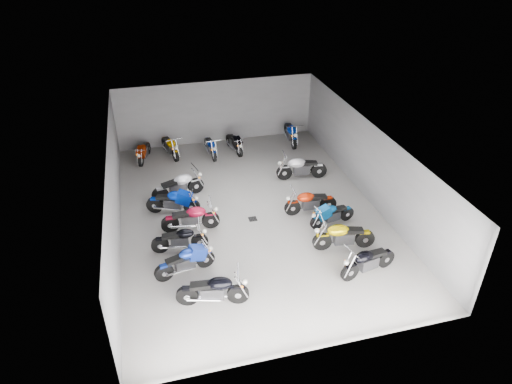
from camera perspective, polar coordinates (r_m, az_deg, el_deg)
ground at (r=18.22m, az=-0.80°, el=-2.54°), size 14.00×14.00×0.00m
wall_back at (r=23.61m, az=-4.96°, el=9.95°), size 10.00×0.10×3.20m
wall_left at (r=17.08m, az=-17.36°, el=-0.30°), size 0.10×14.00×3.20m
wall_right at (r=19.04m, az=13.96°, el=3.65°), size 0.10×14.00×3.20m
ceiling at (r=16.65m, az=-0.88°, el=6.71°), size 10.00×14.00×0.04m
drain_grate at (r=17.82m, az=-0.41°, el=-3.39°), size 0.32×0.32×0.01m
motorcycle_left_a at (r=14.03m, az=-5.35°, el=-12.12°), size 2.19×0.64×0.97m
motorcycle_left_b at (r=15.20m, az=-8.80°, el=-8.53°), size 2.04×0.64×0.91m
motorcycle_left_c at (r=16.19m, az=-9.44°, el=-5.85°), size 1.99×0.45×0.88m
motorcycle_left_d at (r=17.12m, az=-8.12°, el=-3.25°), size 2.18×0.47×0.96m
motorcycle_left_e at (r=18.19m, az=-10.26°, el=-1.21°), size 2.08×0.84×0.95m
motorcycle_left_f at (r=19.17m, az=-9.65°, el=0.74°), size 2.22×0.70×0.99m
motorcycle_right_a at (r=15.44m, az=13.81°, el=-8.39°), size 2.11×0.64×0.94m
motorcycle_right_b at (r=16.33m, az=10.85°, el=-5.40°), size 2.22×0.55×0.98m
motorcycle_right_c at (r=17.51m, az=9.46°, el=-2.77°), size 1.90×0.52×0.84m
motorcycle_right_d at (r=18.04m, az=6.77°, el=-1.24°), size 2.12×0.44×0.93m
motorcycle_right_f at (r=20.39m, az=5.66°, el=3.05°), size 2.28×0.53×1.00m
motorcycle_back_a at (r=22.59m, az=-13.85°, el=4.92°), size 0.67×1.84×0.83m
motorcycle_back_b at (r=22.75m, az=-10.69°, el=5.65°), size 0.68×2.09×0.93m
motorcycle_back_c at (r=22.49m, az=-5.70°, el=5.66°), size 0.43×1.99×0.88m
motorcycle_back_d at (r=22.81m, az=-2.72°, el=6.15°), size 0.51×1.94×0.86m
motorcycle_back_f at (r=23.76m, az=4.36°, el=7.38°), size 0.50×2.29×1.00m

